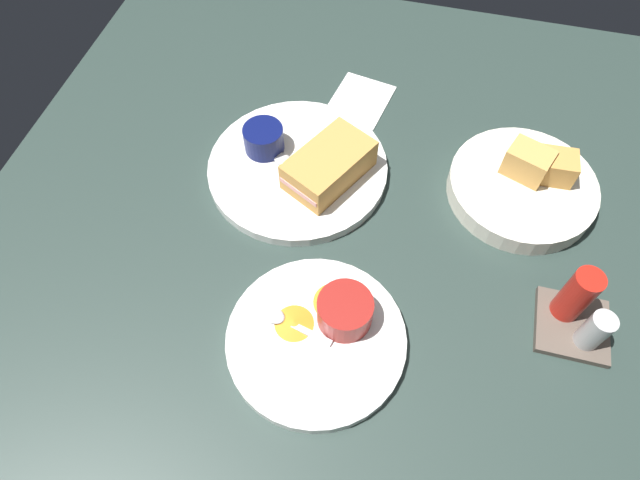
{
  "coord_description": "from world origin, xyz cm",
  "views": [
    {
      "loc": [
        42.09,
        5.57,
        64.63
      ],
      "look_at": [
        4.5,
        -3.95,
        3.0
      ],
      "focal_mm": 30.44,
      "sensor_mm": 36.0,
      "label": 1
    }
  ],
  "objects_px": {
    "sandwich_half_near": "(329,165)",
    "spoon_by_gravy_ramekin": "(282,320)",
    "plate_sandwich_main": "(298,168)",
    "condiment_caddy": "(579,313)",
    "ramekin_light_gravy": "(345,310)",
    "plate_chips_companion": "(316,340)",
    "ramekin_dark_sauce": "(264,138)",
    "bread_basket_rear": "(524,185)",
    "spoon_by_dark_ramekin": "(288,164)"
  },
  "relations": [
    {
      "from": "spoon_by_dark_ramekin",
      "to": "condiment_caddy",
      "type": "distance_m",
      "value": 0.44
    },
    {
      "from": "plate_sandwich_main",
      "to": "sandwich_half_near",
      "type": "relative_size",
      "value": 1.8
    },
    {
      "from": "ramekin_light_gravy",
      "to": "bread_basket_rear",
      "type": "xyz_separation_m",
      "value": [
        -0.27,
        0.21,
        -0.02
      ]
    },
    {
      "from": "ramekin_dark_sauce",
      "to": "bread_basket_rear",
      "type": "distance_m",
      "value": 0.39
    },
    {
      "from": "sandwich_half_near",
      "to": "spoon_by_dark_ramekin",
      "type": "xyz_separation_m",
      "value": [
        -0.0,
        -0.06,
        -0.02
      ]
    },
    {
      "from": "spoon_by_dark_ramekin",
      "to": "bread_basket_rear",
      "type": "relative_size",
      "value": 0.44
    },
    {
      "from": "ramekin_dark_sauce",
      "to": "condiment_caddy",
      "type": "relative_size",
      "value": 0.64
    },
    {
      "from": "bread_basket_rear",
      "to": "condiment_caddy",
      "type": "height_order",
      "value": "condiment_caddy"
    },
    {
      "from": "ramekin_dark_sauce",
      "to": "ramekin_light_gravy",
      "type": "bearing_deg",
      "value": 36.38
    },
    {
      "from": "ramekin_light_gravy",
      "to": "bread_basket_rear",
      "type": "distance_m",
      "value": 0.34
    },
    {
      "from": "ramekin_light_gravy",
      "to": "spoon_by_gravy_ramekin",
      "type": "relative_size",
      "value": 0.7
    },
    {
      "from": "spoon_by_gravy_ramekin",
      "to": "bread_basket_rear",
      "type": "height_order",
      "value": "bread_basket_rear"
    },
    {
      "from": "spoon_by_dark_ramekin",
      "to": "condiment_caddy",
      "type": "relative_size",
      "value": 0.99
    },
    {
      "from": "spoon_by_dark_ramekin",
      "to": "spoon_by_gravy_ramekin",
      "type": "relative_size",
      "value": 0.94
    },
    {
      "from": "sandwich_half_near",
      "to": "plate_chips_companion",
      "type": "distance_m",
      "value": 0.26
    },
    {
      "from": "sandwich_half_near",
      "to": "ramekin_light_gravy",
      "type": "xyz_separation_m",
      "value": [
        0.22,
        0.07,
        -0.0
      ]
    },
    {
      "from": "sandwich_half_near",
      "to": "ramekin_dark_sauce",
      "type": "xyz_separation_m",
      "value": [
        -0.03,
        -0.11,
        -0.0
      ]
    },
    {
      "from": "plate_sandwich_main",
      "to": "plate_chips_companion",
      "type": "relative_size",
      "value": 1.21
    },
    {
      "from": "spoon_by_dark_ramekin",
      "to": "bread_basket_rear",
      "type": "xyz_separation_m",
      "value": [
        -0.05,
        0.34,
        0.0
      ]
    },
    {
      "from": "plate_sandwich_main",
      "to": "plate_chips_companion",
      "type": "xyz_separation_m",
      "value": [
        0.26,
        0.1,
        0.0
      ]
    },
    {
      "from": "ramekin_dark_sauce",
      "to": "spoon_by_dark_ramekin",
      "type": "height_order",
      "value": "ramekin_dark_sauce"
    },
    {
      "from": "plate_chips_companion",
      "to": "ramekin_dark_sauce",
      "type": "bearing_deg",
      "value": -151.27
    },
    {
      "from": "sandwich_half_near",
      "to": "condiment_caddy",
      "type": "relative_size",
      "value": 1.58
    },
    {
      "from": "ramekin_dark_sauce",
      "to": "spoon_by_dark_ramekin",
      "type": "distance_m",
      "value": 0.05
    },
    {
      "from": "sandwich_half_near",
      "to": "ramekin_light_gravy",
      "type": "bearing_deg",
      "value": 18.58
    },
    {
      "from": "spoon_by_gravy_ramekin",
      "to": "spoon_by_dark_ramekin",
      "type": "bearing_deg",
      "value": -165.83
    },
    {
      "from": "ramekin_light_gravy",
      "to": "bread_basket_rear",
      "type": "bearing_deg",
      "value": 142.23
    },
    {
      "from": "plate_chips_companion",
      "to": "spoon_by_gravy_ramekin",
      "type": "relative_size",
      "value": 2.26
    },
    {
      "from": "plate_sandwich_main",
      "to": "plate_chips_companion",
      "type": "bearing_deg",
      "value": 20.22
    },
    {
      "from": "plate_sandwich_main",
      "to": "condiment_caddy",
      "type": "distance_m",
      "value": 0.43
    },
    {
      "from": "ramekin_light_gravy",
      "to": "bread_basket_rear",
      "type": "height_order",
      "value": "bread_basket_rear"
    },
    {
      "from": "sandwich_half_near",
      "to": "spoon_by_gravy_ramekin",
      "type": "xyz_separation_m",
      "value": [
        0.24,
        -0.0,
        -0.02
      ]
    },
    {
      "from": "ramekin_dark_sauce",
      "to": "ramekin_light_gravy",
      "type": "relative_size",
      "value": 0.88
    },
    {
      "from": "plate_sandwich_main",
      "to": "ramekin_dark_sauce",
      "type": "distance_m",
      "value": 0.07
    },
    {
      "from": "bread_basket_rear",
      "to": "condiment_caddy",
      "type": "distance_m",
      "value": 0.21
    },
    {
      "from": "spoon_by_dark_ramekin",
      "to": "spoon_by_gravy_ramekin",
      "type": "bearing_deg",
      "value": 14.17
    },
    {
      "from": "ramekin_dark_sauce",
      "to": "bread_basket_rear",
      "type": "height_order",
      "value": "bread_basket_rear"
    },
    {
      "from": "spoon_by_dark_ramekin",
      "to": "spoon_by_gravy_ramekin",
      "type": "xyz_separation_m",
      "value": [
        0.25,
        0.06,
        0.0
      ]
    },
    {
      "from": "spoon_by_dark_ramekin",
      "to": "ramekin_light_gravy",
      "type": "distance_m",
      "value": 0.26
    },
    {
      "from": "spoon_by_gravy_ramekin",
      "to": "plate_chips_companion",
      "type": "bearing_deg",
      "value": 77.1
    },
    {
      "from": "spoon_by_dark_ramekin",
      "to": "ramekin_light_gravy",
      "type": "relative_size",
      "value": 1.35
    },
    {
      "from": "spoon_by_dark_ramekin",
      "to": "plate_chips_companion",
      "type": "xyz_separation_m",
      "value": [
        0.26,
        0.11,
        -0.01
      ]
    },
    {
      "from": "plate_sandwich_main",
      "to": "bread_basket_rear",
      "type": "bearing_deg",
      "value": 97.11
    },
    {
      "from": "sandwich_half_near",
      "to": "spoon_by_dark_ramekin",
      "type": "height_order",
      "value": "sandwich_half_near"
    },
    {
      "from": "plate_chips_companion",
      "to": "condiment_caddy",
      "type": "relative_size",
      "value": 2.36
    },
    {
      "from": "plate_sandwich_main",
      "to": "ramekin_dark_sauce",
      "type": "xyz_separation_m",
      "value": [
        -0.02,
        -0.06,
        0.03
      ]
    },
    {
      "from": "ramekin_light_gravy",
      "to": "bread_basket_rear",
      "type": "relative_size",
      "value": 0.33
    },
    {
      "from": "spoon_by_gravy_ramekin",
      "to": "bread_basket_rear",
      "type": "bearing_deg",
      "value": 135.84
    },
    {
      "from": "plate_sandwich_main",
      "to": "spoon_by_dark_ramekin",
      "type": "xyz_separation_m",
      "value": [
        0.0,
        -0.01,
        0.01
      ]
    },
    {
      "from": "ramekin_dark_sauce",
      "to": "plate_sandwich_main",
      "type": "bearing_deg",
      "value": 71.05
    }
  ]
}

